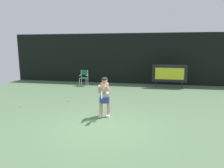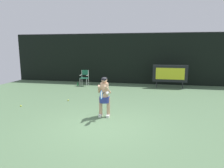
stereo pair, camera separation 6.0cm
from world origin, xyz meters
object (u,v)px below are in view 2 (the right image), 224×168
object	(u,v)px
scoreboard	(170,74)
tennis_ball_loose	(68,100)
tennis_player	(104,95)
tennis_ball_spare	(21,106)
umpire_chair	(84,77)
water_bottle	(78,84)
tennis_racket	(102,95)

from	to	relation	value
scoreboard	tennis_ball_loose	xyz separation A→B (m)	(-5.18, -4.41, -0.91)
scoreboard	tennis_player	bearing A→B (deg)	-114.77
tennis_player	tennis_ball_spare	world-z (taller)	tennis_player
tennis_ball_spare	tennis_ball_loose	bearing A→B (deg)	38.24
tennis_player	tennis_ball_spare	distance (m)	4.09
tennis_ball_loose	umpire_chair	bearing A→B (deg)	97.66
water_bottle	tennis_player	distance (m)	6.68
tennis_ball_spare	scoreboard	bearing A→B (deg)	39.90
tennis_racket	tennis_ball_spare	size ratio (longest dim) A/B	8.85
tennis_player	tennis_racket	bearing A→B (deg)	-87.30
scoreboard	tennis_ball_spare	xyz separation A→B (m)	(-6.87, -5.74, -0.91)
tennis_player	tennis_ball_loose	xyz separation A→B (m)	(-2.29, 1.85, -0.80)
scoreboard	tennis_ball_spare	bearing A→B (deg)	-140.10
tennis_player	tennis_ball_loose	bearing A→B (deg)	141.08
scoreboard	tennis_player	size ratio (longest dim) A/B	1.45
scoreboard	water_bottle	bearing A→B (deg)	-175.49
water_bottle	tennis_racket	distance (m)	7.17
water_bottle	tennis_ball_spare	xyz separation A→B (m)	(-0.70, -5.25, -0.09)
umpire_chair	tennis_ball_spare	distance (m)	5.60
umpire_chair	water_bottle	distance (m)	0.68
umpire_chair	tennis_ball_spare	size ratio (longest dim) A/B	15.88
tennis_ball_loose	tennis_ball_spare	bearing A→B (deg)	-141.76
tennis_ball_loose	tennis_ball_spare	size ratio (longest dim) A/B	1.00
water_bottle	tennis_ball_spare	size ratio (longest dim) A/B	3.90
scoreboard	tennis_ball_spare	world-z (taller)	scoreboard
tennis_ball_loose	scoreboard	bearing A→B (deg)	40.42
water_bottle	tennis_ball_loose	xyz separation A→B (m)	(0.98, -3.93, -0.09)
scoreboard	water_bottle	xyz separation A→B (m)	(-6.16, -0.49, -0.82)
scoreboard	tennis_racket	distance (m)	7.38
scoreboard	umpire_chair	world-z (taller)	scoreboard
tennis_racket	tennis_ball_spare	bearing A→B (deg)	153.71
tennis_player	tennis_ball_loose	distance (m)	3.05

